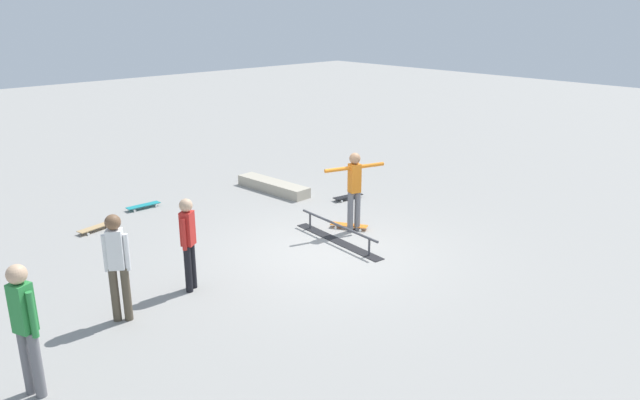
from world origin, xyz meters
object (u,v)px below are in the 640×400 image
grind_rail (338,234)px  loose_skateboard_teal (143,206)px  skater_main (354,186)px  skateboard_main (349,225)px  skate_ledge (273,186)px  bystander_red_shirt (188,239)px  loose_skateboard_black (348,196)px  bystander_green_shirt (25,323)px  loose_skateboard_natural (96,227)px  bystander_white_shirt (117,262)px

grind_rail → loose_skateboard_teal: size_ratio=3.12×
skater_main → skateboard_main: size_ratio=2.15×
skate_ledge → loose_skateboard_teal: skate_ledge is taller
skateboard_main → bystander_red_shirt: size_ratio=0.49×
loose_skateboard_black → loose_skateboard_teal: 4.93m
skater_main → skateboard_main: skater_main is taller
skate_ledge → bystander_red_shirt: bearing=127.2°
bystander_green_shirt → skateboard_main: bearing=-100.4°
loose_skateboard_black → loose_skateboard_natural: (2.17, 5.49, 0.00)m
skate_ledge → loose_skateboard_teal: (1.01, 3.13, -0.06)m
skater_main → loose_skateboard_teal: skater_main is taller
bystander_green_shirt → loose_skateboard_black: size_ratio=2.13×
skater_main → bystander_green_shirt: bystander_green_shirt is taller
skateboard_main → bystander_red_shirt: 4.13m
grind_rail → loose_skateboard_teal: 5.01m
skater_main → loose_skateboard_black: size_ratio=2.07×
bystander_white_shirt → loose_skateboard_teal: bystander_white_shirt is taller
loose_skateboard_teal → skateboard_main: bearing=-57.3°
bystander_green_shirt → bystander_red_shirt: size_ratio=1.08×
bystander_red_shirt → skate_ledge: bearing=4.1°
grind_rail → skateboard_main: 0.80m
skate_ledge → skateboard_main: (-3.27, 0.54, -0.06)m
bystander_green_shirt → grind_rail: bearing=-102.4°
skateboard_main → loose_skateboard_teal: 5.00m
grind_rail → bystander_red_shirt: bearing=92.5°
grind_rail → loose_skateboard_teal: (4.64, 1.89, -0.09)m
bystander_red_shirt → loose_skateboard_black: (1.66, -5.49, -0.84)m
skateboard_main → skater_main: bearing=141.9°
bystander_green_shirt → loose_skateboard_natural: bearing=-52.2°
skate_ledge → grind_rail: bearing=161.1°
grind_rail → skateboard_main: grind_rail is taller
skateboard_main → loose_skateboard_teal: bearing=1.2°
grind_rail → skate_ledge: 3.84m
bystander_red_shirt → loose_skateboard_black: bystander_red_shirt is taller
bystander_red_shirt → loose_skateboard_natural: 3.92m
bystander_red_shirt → loose_skateboard_teal: (4.48, -1.45, -0.84)m
bystander_red_shirt → loose_skateboard_natural: bearing=56.8°
grind_rail → loose_skateboard_natural: 5.19m
grind_rail → skater_main: 1.09m
bystander_red_shirt → loose_skateboard_black: 5.80m
bystander_green_shirt → bystander_red_shirt: bearing=-89.8°
loose_skateboard_natural → loose_skateboard_teal: 1.58m
bystander_green_shirt → loose_skateboard_natural: size_ratio=2.12×
bystander_white_shirt → loose_skateboard_natural: 4.31m
grind_rail → bystander_white_shirt: (-0.03, 4.66, 0.80)m
loose_skateboard_natural → loose_skateboard_teal: bearing=-167.9°
loose_skateboard_black → loose_skateboard_natural: 5.90m
skater_main → bystander_red_shirt: size_ratio=1.06×
grind_rail → bystander_green_shirt: 6.43m
skate_ledge → bystander_red_shirt: size_ratio=1.39×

